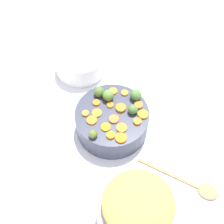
% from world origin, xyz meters
% --- Properties ---
extents(tabletop, '(2.40, 2.40, 0.02)m').
position_xyz_m(tabletop, '(0.00, 0.00, 0.01)').
color(tabletop, white).
rests_on(tabletop, ground).
extents(serving_bowl_carrots, '(0.27, 0.27, 0.10)m').
position_xyz_m(serving_bowl_carrots, '(0.03, -0.03, 0.07)').
color(serving_bowl_carrots, '#35394A').
rests_on(serving_bowl_carrots, tabletop).
extents(metal_pot, '(0.24, 0.24, 0.13)m').
position_xyz_m(metal_pot, '(-0.28, -0.21, 0.09)').
color(metal_pot, '#BAB4BE').
rests_on(metal_pot, tabletop).
extents(stuffing_mound, '(0.21, 0.21, 0.06)m').
position_xyz_m(stuffing_mound, '(-0.28, -0.21, 0.18)').
color(stuffing_mound, tan).
rests_on(stuffing_mound, metal_pot).
extents(carrot_slice_0, '(0.04, 0.04, 0.01)m').
position_xyz_m(carrot_slice_0, '(-0.06, -0.06, 0.12)').
color(carrot_slice_0, orange).
rests_on(carrot_slice_0, serving_bowl_carrots).
extents(carrot_slice_1, '(0.05, 0.05, 0.01)m').
position_xyz_m(carrot_slice_1, '(0.06, -0.06, 0.13)').
color(carrot_slice_1, orange).
rests_on(carrot_slice_1, serving_bowl_carrots).
extents(carrot_slice_2, '(0.04, 0.04, 0.01)m').
position_xyz_m(carrot_slice_2, '(0.02, -0.13, 0.12)').
color(carrot_slice_2, orange).
rests_on(carrot_slice_2, serving_bowl_carrots).
extents(carrot_slice_3, '(0.05, 0.05, 0.01)m').
position_xyz_m(carrot_slice_3, '(-0.03, -0.03, 0.12)').
color(carrot_slice_3, orange).
rests_on(carrot_slice_3, serving_bowl_carrots).
extents(carrot_slice_4, '(0.04, 0.04, 0.01)m').
position_xyz_m(carrot_slice_4, '(0.13, -0.01, 0.12)').
color(carrot_slice_4, orange).
rests_on(carrot_slice_4, serving_bowl_carrots).
extents(carrot_slice_5, '(0.04, 0.04, 0.01)m').
position_xyz_m(carrot_slice_5, '(0.06, 0.03, 0.12)').
color(carrot_slice_5, orange).
rests_on(carrot_slice_5, serving_bowl_carrots).
extents(carrot_slice_6, '(0.03, 0.03, 0.01)m').
position_xyz_m(carrot_slice_6, '(0.13, -0.05, 0.12)').
color(carrot_slice_6, orange).
rests_on(carrot_slice_6, serving_bowl_carrots).
extents(carrot_slice_7, '(0.03, 0.03, 0.01)m').
position_xyz_m(carrot_slice_7, '(-0.00, 0.06, 0.12)').
color(carrot_slice_7, orange).
rests_on(carrot_slice_7, serving_bowl_carrots).
extents(carrot_slice_8, '(0.04, 0.04, 0.01)m').
position_xyz_m(carrot_slice_8, '(-0.06, -0.09, 0.12)').
color(carrot_slice_8, orange).
rests_on(carrot_slice_8, serving_bowl_carrots).
extents(carrot_slice_9, '(0.03, 0.03, 0.01)m').
position_xyz_m(carrot_slice_9, '(0.06, -0.02, 0.12)').
color(carrot_slice_9, orange).
rests_on(carrot_slice_9, serving_bowl_carrots).
extents(carrot_slice_10, '(0.04, 0.04, 0.01)m').
position_xyz_m(carrot_slice_10, '(0.01, -0.05, 0.12)').
color(carrot_slice_10, orange).
rests_on(carrot_slice_10, serving_bowl_carrots).
extents(carrot_slice_11, '(0.05, 0.05, 0.01)m').
position_xyz_m(carrot_slice_11, '(-0.02, -0.08, 0.12)').
color(carrot_slice_11, orange).
rests_on(carrot_slice_11, serving_bowl_carrots).
extents(carrot_slice_12, '(0.04, 0.04, 0.01)m').
position_xyz_m(carrot_slice_12, '(0.01, 0.02, 0.12)').
color(carrot_slice_12, orange).
rests_on(carrot_slice_12, serving_bowl_carrots).
extents(carrot_slice_13, '(0.04, 0.04, 0.01)m').
position_xyz_m(carrot_slice_13, '(0.09, -0.12, 0.13)').
color(carrot_slice_13, orange).
rests_on(carrot_slice_13, serving_bowl_carrots).
extents(carrot_slice_14, '(0.05, 0.05, 0.01)m').
position_xyz_m(carrot_slice_14, '(-0.02, 0.03, 0.12)').
color(carrot_slice_14, orange).
rests_on(carrot_slice_14, serving_bowl_carrots).
extents(carrot_slice_15, '(0.05, 0.05, 0.01)m').
position_xyz_m(carrot_slice_15, '(0.06, -0.14, 0.12)').
color(carrot_slice_15, orange).
rests_on(carrot_slice_15, serving_bowl_carrots).
extents(brussels_sprout_0, '(0.04, 0.04, 0.04)m').
position_xyz_m(brussels_sprout_0, '(0.12, -0.10, 0.14)').
color(brussels_sprout_0, '#4A7C35').
rests_on(brussels_sprout_0, serving_bowl_carrots).
extents(brussels_sprout_1, '(0.04, 0.04, 0.04)m').
position_xyz_m(brussels_sprout_1, '(0.10, 0.04, 0.14)').
color(brussels_sprout_1, '#4D6B2F').
rests_on(brussels_sprout_1, serving_bowl_carrots).
extents(brussels_sprout_2, '(0.03, 0.03, 0.03)m').
position_xyz_m(brussels_sprout_2, '(-0.08, -0.00, 0.14)').
color(brussels_sprout_2, '#5A6E2B').
rests_on(brussels_sprout_2, serving_bowl_carrots).
extents(brussels_sprout_3, '(0.04, 0.04, 0.04)m').
position_xyz_m(brussels_sprout_3, '(0.09, 0.00, 0.14)').
color(brussels_sprout_3, '#568638').
rests_on(brussels_sprout_3, serving_bowl_carrots).
extents(brussels_sprout_4, '(0.04, 0.04, 0.04)m').
position_xyz_m(brussels_sprout_4, '(0.06, -0.10, 0.14)').
color(brussels_sprout_4, '#4A7834').
rests_on(brussels_sprout_4, serving_bowl_carrots).
extents(wooden_spoon, '(0.09, 0.30, 0.01)m').
position_xyz_m(wooden_spoon, '(-0.11, -0.38, 0.03)').
color(wooden_spoon, '#A67F55').
rests_on(wooden_spoon, tabletop).
extents(casserole_dish, '(0.21, 0.21, 0.09)m').
position_xyz_m(casserole_dish, '(0.28, 0.19, 0.07)').
color(casserole_dish, white).
rests_on(casserole_dish, tabletop).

